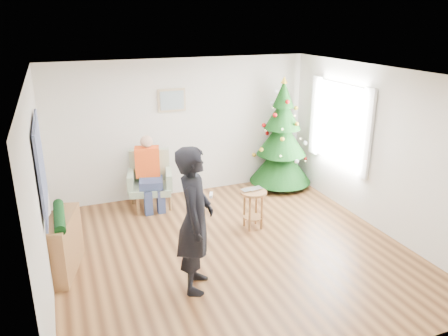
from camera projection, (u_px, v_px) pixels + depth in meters
name	position (u px, v px, depth m)	size (l,w,h in m)	color
floor	(232.00, 251.00, 6.50)	(5.00, 5.00, 0.00)	brown
ceiling	(234.00, 74.00, 5.65)	(5.00, 5.00, 0.00)	white
wall_back	(183.00, 128.00, 8.27)	(5.00, 5.00, 0.00)	silver
wall_front	(341.00, 255.00, 3.87)	(5.00, 5.00, 0.00)	silver
wall_left	(40.00, 194.00, 5.21)	(5.00, 5.00, 0.00)	silver
wall_right	(378.00, 150.00, 6.93)	(5.00, 5.00, 0.00)	silver
window_panel	(340.00, 124.00, 7.74)	(0.04, 1.30, 1.40)	white
curtains	(339.00, 124.00, 7.73)	(0.05, 1.75, 1.50)	white
christmas_tree	(282.00, 139.00, 8.66)	(1.24, 1.24, 2.24)	#3F2816
stool	(253.00, 209.00, 7.11)	(0.43, 0.43, 0.65)	brown
laptop	(253.00, 190.00, 7.00)	(0.35, 0.23, 0.03)	silver
armchair	(151.00, 187.00, 7.93)	(0.89, 0.85, 1.01)	#91A786
seated_person	(150.00, 172.00, 7.78)	(0.50, 0.67, 1.32)	navy
standing_man	(195.00, 220.00, 5.34)	(0.69, 0.45, 1.89)	black
game_controller	(211.00, 195.00, 5.28)	(0.04, 0.13, 0.04)	white
console	(63.00, 245.00, 5.87)	(0.30, 1.00, 0.80)	brown
garland	(59.00, 216.00, 5.73)	(0.14, 0.14, 0.90)	black
tapestry	(41.00, 166.00, 5.41)	(0.03, 1.50, 1.15)	black
framed_picture	(172.00, 100.00, 7.99)	(0.52, 0.05, 0.42)	tan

